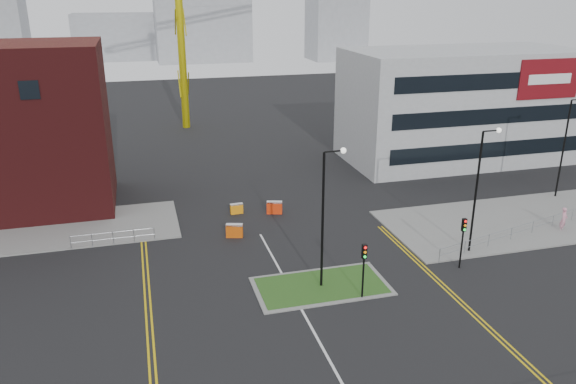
% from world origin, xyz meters
% --- Properties ---
extents(ground, '(200.00, 200.00, 0.00)m').
position_xyz_m(ground, '(0.00, 0.00, 0.00)').
color(ground, black).
rests_on(ground, ground).
extents(pavement_right, '(24.00, 10.00, 0.12)m').
position_xyz_m(pavement_right, '(22.00, 14.00, 0.06)').
color(pavement_right, slate).
rests_on(pavement_right, ground).
extents(island_kerb, '(8.60, 4.60, 0.08)m').
position_xyz_m(island_kerb, '(2.00, 8.00, 0.04)').
color(island_kerb, slate).
rests_on(island_kerb, ground).
extents(grass_island, '(8.00, 4.00, 0.12)m').
position_xyz_m(grass_island, '(2.00, 8.00, 0.06)').
color(grass_island, '#1F4F1A').
rests_on(grass_island, ground).
extents(office_block, '(25.00, 12.20, 12.00)m').
position_xyz_m(office_block, '(26.01, 31.97, 6.00)').
color(office_block, '#A3A6A8').
rests_on(office_block, ground).
extents(streetlamp_island, '(1.46, 0.36, 9.18)m').
position_xyz_m(streetlamp_island, '(2.22, 8.00, 5.41)').
color(streetlamp_island, black).
rests_on(streetlamp_island, ground).
extents(streetlamp_right_near, '(1.46, 0.36, 9.18)m').
position_xyz_m(streetlamp_right_near, '(14.22, 10.00, 5.41)').
color(streetlamp_right_near, black).
rests_on(streetlamp_right_near, ground).
extents(streetlamp_right_far, '(1.46, 0.36, 9.18)m').
position_xyz_m(streetlamp_right_far, '(28.22, 18.00, 5.41)').
color(streetlamp_right_far, black).
rests_on(streetlamp_right_far, ground).
extents(traffic_light_island, '(0.28, 0.33, 3.65)m').
position_xyz_m(traffic_light_island, '(4.00, 5.98, 2.57)').
color(traffic_light_island, black).
rests_on(traffic_light_island, ground).
extents(traffic_light_right, '(0.28, 0.33, 3.65)m').
position_xyz_m(traffic_light_right, '(12.00, 7.98, 2.57)').
color(traffic_light_right, black).
rests_on(traffic_light_right, ground).
extents(railing_left, '(6.05, 0.05, 1.10)m').
position_xyz_m(railing_left, '(-11.00, 18.00, 0.74)').
color(railing_left, gray).
rests_on(railing_left, ground).
extents(railing_right, '(19.05, 5.05, 1.10)m').
position_xyz_m(railing_right, '(20.50, 11.50, 0.78)').
color(railing_right, gray).
rests_on(railing_right, ground).
extents(centre_line, '(0.15, 30.00, 0.01)m').
position_xyz_m(centre_line, '(0.00, 2.00, 0.01)').
color(centre_line, silver).
rests_on(centre_line, ground).
extents(yellow_left_a, '(0.12, 24.00, 0.01)m').
position_xyz_m(yellow_left_a, '(-9.00, 10.00, 0.01)').
color(yellow_left_a, gold).
rests_on(yellow_left_a, ground).
extents(yellow_left_b, '(0.12, 24.00, 0.01)m').
position_xyz_m(yellow_left_b, '(-8.70, 10.00, 0.01)').
color(yellow_left_b, gold).
rests_on(yellow_left_b, ground).
extents(yellow_right_a, '(0.12, 20.00, 0.01)m').
position_xyz_m(yellow_right_a, '(9.50, 6.00, 0.01)').
color(yellow_right_a, gold).
rests_on(yellow_right_a, ground).
extents(yellow_right_b, '(0.12, 20.00, 0.01)m').
position_xyz_m(yellow_right_b, '(9.80, 6.00, 0.01)').
color(yellow_right_b, gold).
rests_on(yellow_right_b, ground).
extents(skyline_b, '(24.00, 12.00, 16.00)m').
position_xyz_m(skyline_b, '(10.00, 130.00, 8.00)').
color(skyline_b, gray).
rests_on(skyline_b, ground).
extents(skyline_c, '(14.00, 12.00, 28.00)m').
position_xyz_m(skyline_c, '(45.00, 125.00, 14.00)').
color(skyline_c, gray).
rests_on(skyline_c, ground).
extents(skyline_d, '(30.00, 12.00, 12.00)m').
position_xyz_m(skyline_d, '(-8.00, 140.00, 6.00)').
color(skyline_d, gray).
rests_on(skyline_d, ground).
extents(pedestrian, '(0.86, 0.76, 1.97)m').
position_xyz_m(pedestrian, '(23.21, 11.40, 0.98)').
color(pedestrian, pink).
rests_on(pedestrian, ground).
extents(barrier_left, '(1.08, 0.40, 0.90)m').
position_xyz_m(barrier_left, '(-1.00, 21.78, 0.49)').
color(barrier_left, orange).
rests_on(barrier_left, ground).
extents(barrier_mid, '(1.35, 0.78, 1.08)m').
position_xyz_m(barrier_mid, '(-2.02, 17.07, 0.58)').
color(barrier_mid, '#DA530C').
rests_on(barrier_mid, ground).
extents(barrier_right, '(1.37, 0.80, 1.10)m').
position_xyz_m(barrier_right, '(2.12, 20.95, 0.60)').
color(barrier_right, '#F0350D').
rests_on(barrier_right, ground).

